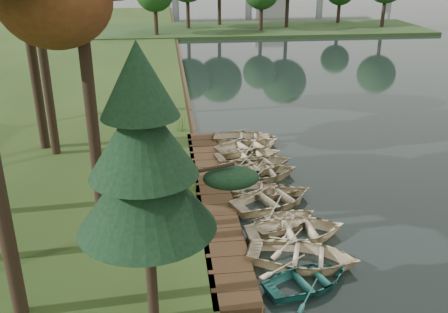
{
  "coord_description": "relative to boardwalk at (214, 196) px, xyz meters",
  "views": [
    {
      "loc": [
        -3.52,
        -20.17,
        10.5
      ],
      "look_at": [
        -0.91,
        1.79,
        1.33
      ],
      "focal_mm": 40.0,
      "sensor_mm": 36.0,
      "label": 1
    }
  ],
  "objects": [
    {
      "name": "stored_rowboat",
      "position": [
        -3.1,
        6.29,
        0.5
      ],
      "size": [
        3.6,
        2.75,
        0.7
      ],
      "primitive_type": "imported",
      "rotation": [
        3.14,
        0.0,
        1.47
      ],
      "color": "beige",
      "rests_on": "bank"
    },
    {
      "name": "rowboat_7",
      "position": [
        2.53,
        2.79,
        0.3
      ],
      "size": [
        4.45,
        3.66,
        0.8
      ],
      "primitive_type": "imported",
      "rotation": [
        0.0,
        0.0,
        1.83
      ],
      "color": "beige",
      "rests_on": "water"
    },
    {
      "name": "peninsula",
      "position": [
        9.6,
        50.0,
        0.08
      ],
      "size": [
        50.0,
        14.0,
        0.45
      ],
      "primitive_type": "cube",
      "color": "#29421D",
      "rests_on": "ground"
    },
    {
      "name": "rowboat_3",
      "position": [
        2.69,
        -2.85,
        0.21
      ],
      "size": [
        3.62,
        3.19,
        0.62
      ],
      "primitive_type": "imported",
      "rotation": [
        0.0,
        0.0,
        2.0
      ],
      "color": "beige",
      "rests_on": "water"
    },
    {
      "name": "pine_tree",
      "position": [
        -2.59,
        -8.1,
        5.34
      ],
      "size": [
        3.8,
        3.8,
        8.25
      ],
      "color": "black",
      "rests_on": "bank"
    },
    {
      "name": "ground",
      "position": [
        1.6,
        0.0,
        -0.15
      ],
      "size": [
        300.0,
        300.0,
        0.0
      ],
      "primitive_type": "plane",
      "color": "#3D2F1D"
    },
    {
      "name": "rowboat_9",
      "position": [
        2.49,
        5.46,
        0.3
      ],
      "size": [
        4.63,
        4.0,
        0.81
      ],
      "primitive_type": "imported",
      "rotation": [
        0.0,
        0.0,
        1.94
      ],
      "color": "beige",
      "rests_on": "water"
    },
    {
      "name": "rowboat_8",
      "position": [
        2.31,
        4.11,
        0.28
      ],
      "size": [
        4.05,
        3.19,
        0.76
      ],
      "primitive_type": "imported",
      "rotation": [
        0.0,
        0.0,
        1.74
      ],
      "color": "beige",
      "rests_on": "water"
    },
    {
      "name": "rowboat_4",
      "position": [
        2.56,
        -1.03,
        0.31
      ],
      "size": [
        4.72,
        4.1,
        0.82
      ],
      "primitive_type": "imported",
      "rotation": [
        0.0,
        0.0,
        1.96
      ],
      "color": "beige",
      "rests_on": "water"
    },
    {
      "name": "boardwalk",
      "position": [
        0.0,
        0.0,
        0.0
      ],
      "size": [
        1.6,
        16.0,
        0.3
      ],
      "primitive_type": "cube",
      "color": "#3A2716",
      "rests_on": "ground"
    },
    {
      "name": "rowboat_6",
      "position": [
        2.44,
        1.81,
        0.3
      ],
      "size": [
        4.22,
        3.26,
        0.81
      ],
      "primitive_type": "imported",
      "rotation": [
        0.0,
        0.0,
        1.7
      ],
      "color": "beige",
      "rests_on": "water"
    },
    {
      "name": "reeds_1",
      "position": [
        -1.0,
        0.57,
        0.63
      ],
      "size": [
        0.6,
        0.6,
        0.96
      ],
      "primitive_type": "cone",
      "color": "#3F661E",
      "rests_on": "bank"
    },
    {
      "name": "rowboat_1",
      "position": [
        2.66,
        -5.54,
        0.31
      ],
      "size": [
        4.72,
        4.02,
        0.83
      ],
      "primitive_type": "imported",
      "rotation": [
        0.0,
        0.0,
        1.23
      ],
      "color": "beige",
      "rests_on": "water"
    },
    {
      "name": "rowboat_10",
      "position": [
        2.54,
        6.88,
        0.29
      ],
      "size": [
        4.16,
        3.28,
        0.78
      ],
      "primitive_type": "imported",
      "rotation": [
        0.0,
        0.0,
        1.4
      ],
      "color": "beige",
      "rests_on": "water"
    },
    {
      "name": "rowboat_5",
      "position": [
        2.39,
        0.02,
        0.22
      ],
      "size": [
        3.48,
        2.82,
        0.64
      ],
      "primitive_type": "imported",
      "rotation": [
        0.0,
        0.0,
        1.35
      ],
      "color": "beige",
      "rests_on": "water"
    },
    {
      "name": "rowboat_2",
      "position": [
        2.86,
        -3.79,
        0.31
      ],
      "size": [
        4.17,
        3.12,
        0.82
      ],
      "primitive_type": "imported",
      "rotation": [
        0.0,
        0.0,
        1.64
      ],
      "color": "beige",
      "rests_on": "water"
    },
    {
      "name": "rowboat_0",
      "position": [
        2.51,
        -6.81,
        0.23
      ],
      "size": [
        3.68,
        3.11,
        0.65
      ],
      "primitive_type": "imported",
      "rotation": [
        0.0,
        0.0,
        1.89
      ],
      "color": "teal",
      "rests_on": "water"
    },
    {
      "name": "reeds_3",
      "position": [
        -1.12,
        8.71,
        0.72
      ],
      "size": [
        0.6,
        0.6,
        1.13
      ],
      "primitive_type": "cone",
      "color": "#3F661E",
      "rests_on": "bank"
    },
    {
      "name": "reeds_2",
      "position": [
        -2.41,
        5.75,
        0.6
      ],
      "size": [
        0.6,
        0.6,
        0.9
      ],
      "primitive_type": "cone",
      "color": "#3F661E",
      "rests_on": "bank"
    },
    {
      "name": "reeds_0",
      "position": [
        -1.21,
        -2.07,
        0.72
      ],
      "size": [
        0.6,
        0.6,
        1.14
      ],
      "primitive_type": "cone",
      "color": "#3F661E",
      "rests_on": "bank"
    }
  ]
}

